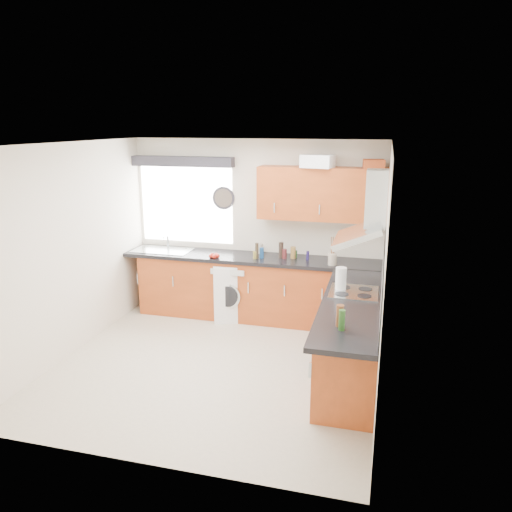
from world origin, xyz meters
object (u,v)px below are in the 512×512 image
(extractor_hood, at_px, (368,216))
(upper_cabinets, at_px, (322,194))
(oven, at_px, (352,334))
(washing_machine, at_px, (233,290))

(extractor_hood, relative_size, upper_cabinets, 0.46)
(oven, height_order, extractor_hood, extractor_hood)
(oven, bearing_deg, upper_cabinets, 112.54)
(washing_machine, bearing_deg, oven, -52.99)
(washing_machine, bearing_deg, extractor_hood, -51.53)
(oven, distance_m, washing_machine, 2.09)
(oven, relative_size, washing_machine, 1.05)
(oven, bearing_deg, washing_machine, 146.44)
(oven, relative_size, extractor_hood, 1.09)
(upper_cabinets, bearing_deg, washing_machine, -171.95)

